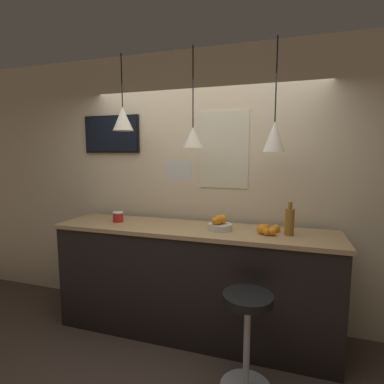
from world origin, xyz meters
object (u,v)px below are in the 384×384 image
spread_jar (118,217)px  mounted_tv (112,134)px  bar_stool (247,325)px  juice_bottle (290,221)px  fruit_bowl (220,224)px

spread_jar → mounted_tv: (-0.28, 0.37, 0.89)m
bar_stool → spread_jar: size_ratio=7.06×
spread_jar → mounted_tv: bearing=126.8°
bar_stool → mounted_tv: size_ratio=1.11×
bar_stool → juice_bottle: size_ratio=2.62×
juice_bottle → bar_stool: bearing=-115.7°
fruit_bowl → juice_bottle: 0.63m
fruit_bowl → spread_jar: 1.10m
spread_jar → mounted_tv: 1.00m
bar_stool → spread_jar: (-1.44, 0.58, 0.62)m
fruit_bowl → mounted_tv: (-1.37, 0.38, 0.88)m
fruit_bowl → spread_jar: (-1.10, 0.01, -0.01)m
fruit_bowl → mounted_tv: bearing=164.6°
fruit_bowl → juice_bottle: juice_bottle is taller
juice_bottle → spread_jar: (-1.72, 0.00, -0.07)m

